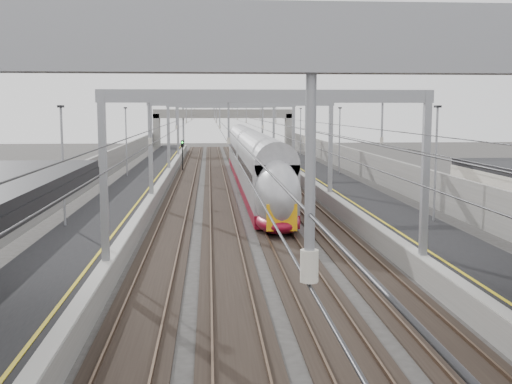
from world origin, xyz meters
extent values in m
cube|color=black|center=(-8.00, 45.00, 0.50)|extent=(4.00, 120.00, 1.00)
cube|color=black|center=(8.00, 45.00, 0.50)|extent=(4.00, 120.00, 1.00)
cube|color=black|center=(-4.50, 45.00, 0.04)|extent=(2.40, 140.00, 0.08)
cube|color=brown|center=(-5.22, 45.00, 0.13)|extent=(0.07, 140.00, 0.14)
cube|color=brown|center=(-3.78, 45.00, 0.13)|extent=(0.07, 140.00, 0.14)
cube|color=black|center=(-1.50, 45.00, 0.04)|extent=(2.40, 140.00, 0.08)
cube|color=brown|center=(-2.22, 45.00, 0.13)|extent=(0.07, 140.00, 0.14)
cube|color=brown|center=(-0.78, 45.00, 0.13)|extent=(0.07, 140.00, 0.14)
cube|color=black|center=(1.50, 45.00, 0.04)|extent=(2.40, 140.00, 0.08)
cube|color=brown|center=(0.78, 45.00, 0.13)|extent=(0.07, 140.00, 0.14)
cube|color=brown|center=(2.22, 45.00, 0.13)|extent=(0.07, 140.00, 0.14)
cube|color=black|center=(4.50, 45.00, 0.04)|extent=(2.40, 140.00, 0.08)
cube|color=brown|center=(3.78, 45.00, 0.13)|extent=(0.07, 140.00, 0.14)
cube|color=brown|center=(5.22, 45.00, 0.13)|extent=(0.07, 140.00, 0.14)
cube|color=gray|center=(0.00, 2.00, 7.35)|extent=(13.00, 0.25, 0.50)
cube|color=gray|center=(-6.30, 22.00, 4.30)|extent=(0.28, 0.28, 6.60)
cube|color=gray|center=(6.30, 22.00, 4.30)|extent=(0.28, 0.28, 6.60)
cube|color=gray|center=(0.00, 22.00, 7.35)|extent=(13.00, 0.25, 0.50)
cube|color=gray|center=(-6.30, 42.00, 4.30)|extent=(0.28, 0.28, 6.60)
cube|color=gray|center=(6.30, 42.00, 4.30)|extent=(0.28, 0.28, 6.60)
cube|color=gray|center=(0.00, 42.00, 7.35)|extent=(13.00, 0.25, 0.50)
cube|color=gray|center=(-6.30, 62.00, 4.30)|extent=(0.28, 0.28, 6.60)
cube|color=gray|center=(6.30, 62.00, 4.30)|extent=(0.28, 0.28, 6.60)
cube|color=gray|center=(0.00, 62.00, 7.35)|extent=(13.00, 0.25, 0.50)
cube|color=gray|center=(-6.30, 82.00, 4.30)|extent=(0.28, 0.28, 6.60)
cube|color=gray|center=(6.30, 82.00, 4.30)|extent=(0.28, 0.28, 6.60)
cube|color=gray|center=(0.00, 82.00, 7.35)|extent=(13.00, 0.25, 0.50)
cube|color=gray|center=(-6.30, 100.00, 4.30)|extent=(0.28, 0.28, 6.60)
cube|color=gray|center=(6.30, 100.00, 4.30)|extent=(0.28, 0.28, 6.60)
cube|color=gray|center=(0.00, 100.00, 7.35)|extent=(13.00, 0.25, 0.50)
cylinder|color=#262628|center=(-4.50, 50.00, 5.50)|extent=(0.03, 140.00, 0.03)
cylinder|color=#262628|center=(-1.50, 50.00, 5.50)|extent=(0.03, 140.00, 0.03)
cylinder|color=#262628|center=(1.50, 50.00, 5.50)|extent=(0.03, 140.00, 0.03)
cylinder|color=#262628|center=(4.50, 50.00, 5.50)|extent=(0.03, 140.00, 0.03)
cube|color=gray|center=(0.00, 100.00, 6.20)|extent=(22.00, 2.20, 1.40)
cube|color=gray|center=(-10.50, 100.00, 3.10)|extent=(1.00, 2.20, 6.20)
cube|color=gray|center=(10.50, 100.00, 3.10)|extent=(1.00, 2.20, 6.20)
cube|color=gray|center=(-11.20, 45.00, 1.60)|extent=(0.30, 120.00, 3.20)
cube|color=gray|center=(11.20, 45.00, 1.60)|extent=(0.30, 120.00, 3.20)
cube|color=maroon|center=(1.50, 43.19, 0.58)|extent=(2.56, 21.80, 0.76)
cube|color=#95959A|center=(1.50, 43.19, 2.38)|extent=(2.56, 21.80, 2.84)
cube|color=black|center=(1.50, 35.56, 0.27)|extent=(1.90, 2.27, 0.47)
cube|color=maroon|center=(1.50, 65.37, 0.58)|extent=(2.56, 21.80, 0.76)
cube|color=#95959A|center=(1.50, 65.37, 2.38)|extent=(2.56, 21.80, 2.84)
cube|color=black|center=(1.50, 57.74, 0.27)|extent=(1.90, 2.27, 0.47)
ellipsoid|color=#95959A|center=(1.50, 32.10, 2.10)|extent=(2.56, 4.93, 3.98)
cube|color=#FFAD0D|center=(1.50, 30.06, 1.24)|extent=(1.61, 0.12, 1.42)
cube|color=black|center=(1.50, 30.49, 2.66)|extent=(1.52, 0.55, 0.89)
cylinder|color=black|center=(-5.20, 68.63, 1.50)|extent=(0.12, 0.12, 3.00)
cube|color=black|center=(-5.20, 68.63, 3.10)|extent=(0.32, 0.22, 0.75)
sphere|color=#0CE526|center=(-5.20, 68.50, 3.25)|extent=(0.16, 0.16, 0.16)
cylinder|color=black|center=(3.20, 67.78, 1.50)|extent=(0.12, 0.12, 3.00)
cube|color=black|center=(3.20, 67.78, 3.10)|extent=(0.32, 0.22, 0.75)
sphere|color=red|center=(3.20, 67.65, 3.25)|extent=(0.16, 0.16, 0.16)
cylinder|color=black|center=(5.40, 66.51, 1.50)|extent=(0.12, 0.12, 3.00)
cube|color=black|center=(5.40, 66.51, 3.10)|extent=(0.32, 0.22, 0.75)
sphere|color=red|center=(5.40, 66.38, 3.25)|extent=(0.16, 0.16, 0.16)
camera|label=1|loc=(-2.26, -2.74, 6.84)|focal=45.00mm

